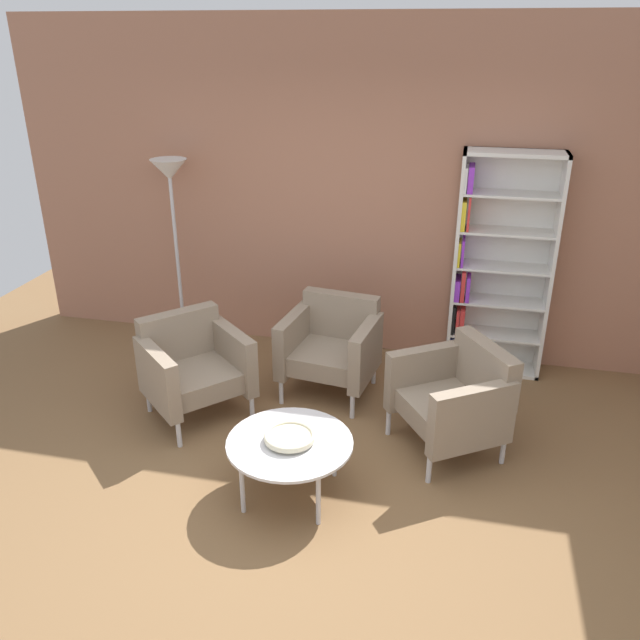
{
  "coord_description": "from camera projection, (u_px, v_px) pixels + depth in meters",
  "views": [
    {
      "loc": [
        0.87,
        -3.08,
        2.75
      ],
      "look_at": [
        -0.03,
        0.84,
        0.95
      ],
      "focal_mm": 36.39,
      "sensor_mm": 36.0,
      "label": 1
    }
  ],
  "objects": [
    {
      "name": "ground_plane",
      "position": [
        295.0,
        513.0,
        4.04
      ],
      "size": [
        8.32,
        8.32,
        0.0
      ],
      "primitive_type": "plane",
      "color": "brown"
    },
    {
      "name": "brick_back_panel",
      "position": [
        365.0,
        194.0,
        5.64
      ],
      "size": [
        6.4,
        0.12,
        2.9
      ],
      "primitive_type": "cube",
      "color": "#A87056",
      "rests_on": "ground_plane"
    },
    {
      "name": "bookshelf_tall",
      "position": [
        495.0,
        268.0,
        5.43
      ],
      "size": [
        0.8,
        0.3,
        1.9
      ],
      "color": "silver",
      "rests_on": "ground_plane"
    },
    {
      "name": "coffee_table_low",
      "position": [
        290.0,
        445.0,
        4.07
      ],
      "size": [
        0.8,
        0.8,
        0.4
      ],
      "color": "silver",
      "rests_on": "ground_plane"
    },
    {
      "name": "decorative_bowl",
      "position": [
        290.0,
        437.0,
        4.04
      ],
      "size": [
        0.32,
        0.32,
        0.05
      ],
      "color": "beige",
      "rests_on": "coffee_table_low"
    },
    {
      "name": "armchair_by_bookshelf",
      "position": [
        455.0,
        396.0,
        4.52
      ],
      "size": [
        0.93,
        0.94,
        0.78
      ],
      "rotation": [
        0.0,
        0.0,
        -0.98
      ],
      "color": "gray",
      "rests_on": "ground_plane"
    },
    {
      "name": "armchair_corner_red",
      "position": [
        193.0,
        365.0,
        4.94
      ],
      "size": [
        0.95,
        0.95,
        0.78
      ],
      "rotation": [
        0.0,
        0.0,
        0.83
      ],
      "color": "gray",
      "rests_on": "ground_plane"
    },
    {
      "name": "armchair_near_window",
      "position": [
        332.0,
        345.0,
        5.27
      ],
      "size": [
        0.8,
        0.75,
        0.78
      ],
      "rotation": [
        0.0,
        0.0,
        -0.14
      ],
      "color": "gray",
      "rests_on": "ground_plane"
    },
    {
      "name": "floor_lamp_torchiere",
      "position": [
        171.0,
        193.0,
        5.68
      ],
      "size": [
        0.32,
        0.32,
        1.74
      ],
      "color": "silver",
      "rests_on": "ground_plane"
    }
  ]
}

